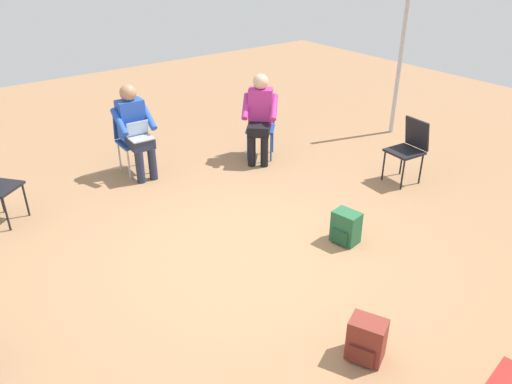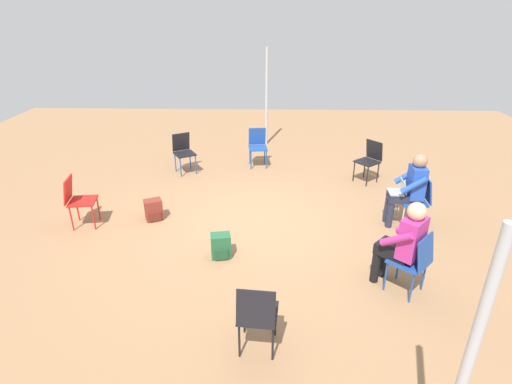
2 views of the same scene
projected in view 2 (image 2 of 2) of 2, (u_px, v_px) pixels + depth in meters
ground_plane at (256, 223)px, 6.68m from camera, size 16.46×16.46×0.00m
chair_northeast at (183, 150)px, 8.57m from camera, size 0.57×0.56×0.85m
chair_southwest at (414, 260)px, 4.84m from camera, size 0.58×0.59×0.85m
chair_north at (77, 198)px, 6.41m from camera, size 0.46×0.49×0.85m
chair_west at (257, 314)px, 3.99m from camera, size 0.47×0.44×0.85m
chair_east at (258, 144)px, 8.94m from camera, size 0.48×0.44×0.85m
chair_south at (418, 198)px, 6.42m from camera, size 0.42×0.45×0.85m
chair_southeast at (370, 158)px, 8.10m from camera, size 0.58×0.58×0.85m
person_with_laptop at (409, 186)px, 6.34m from camera, size 0.51×0.53×1.24m
person_in_magenta at (404, 241)px, 4.87m from camera, size 0.63×0.63×1.24m
backpack_near_laptop_user at (154, 211)px, 6.74m from camera, size 0.31×0.34×0.36m
backpack_by_empty_chair at (221, 247)px, 5.72m from camera, size 0.28×0.31×0.36m
tent_pole_near at (461, 384)px, 2.48m from camera, size 0.07×0.07×2.30m
tent_pole_far at (267, 98)px, 10.04m from camera, size 0.07×0.07×2.43m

